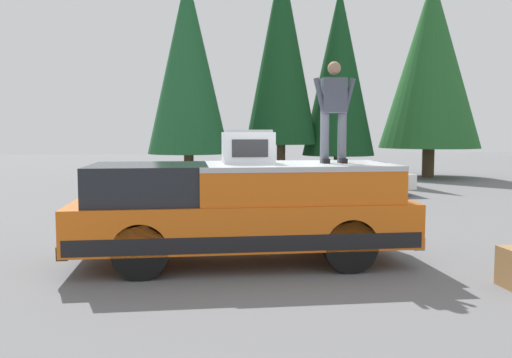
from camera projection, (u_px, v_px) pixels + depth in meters
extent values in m
plane|color=slate|center=(272.00, 257.00, 9.38)|extent=(90.00, 90.00, 0.00)
cube|color=orange|center=(242.00, 221.00, 8.93)|extent=(2.00, 5.50, 0.70)
cube|color=black|center=(242.00, 232.00, 8.95)|extent=(2.01, 5.39, 0.24)
cube|color=black|center=(149.00, 183.00, 8.68)|extent=(1.84, 1.87, 0.60)
cube|color=orange|center=(294.00, 184.00, 8.99)|extent=(1.92, 3.19, 0.52)
cube|color=#B7BABF|center=(294.00, 166.00, 8.96)|extent=(1.94, 3.19, 0.08)
cube|color=#232326|center=(76.00, 241.00, 8.62)|extent=(1.96, 0.16, 0.20)
cube|color=#B2B5BA|center=(396.00, 233.00, 9.29)|extent=(1.96, 0.16, 0.20)
cylinder|color=black|center=(140.00, 251.00, 7.91)|extent=(0.30, 0.84, 0.84)
cylinder|color=black|center=(149.00, 230.00, 9.59)|extent=(0.30, 0.84, 0.84)
cylinder|color=black|center=(350.00, 245.00, 8.31)|extent=(0.30, 0.84, 0.84)
cylinder|color=black|center=(322.00, 226.00, 9.99)|extent=(0.30, 0.84, 0.84)
cube|color=silver|center=(248.00, 148.00, 8.95)|extent=(0.64, 0.84, 0.52)
cube|color=#2D2D30|center=(250.00, 148.00, 8.63)|extent=(0.01, 0.59, 0.29)
cube|color=#99999E|center=(248.00, 131.00, 8.93)|extent=(0.58, 0.76, 0.04)
cylinder|color=#4C515B|center=(342.00, 138.00, 9.03)|extent=(0.15, 0.15, 0.84)
cube|color=black|center=(342.00, 161.00, 9.02)|extent=(0.26, 0.11, 0.08)
cylinder|color=#4C515B|center=(325.00, 138.00, 8.99)|extent=(0.15, 0.15, 0.84)
cube|color=black|center=(325.00, 161.00, 8.98)|extent=(0.26, 0.11, 0.08)
cube|color=#474C5B|center=(334.00, 95.00, 8.94)|extent=(0.24, 0.40, 0.58)
sphere|color=#A37A5B|center=(334.00, 68.00, 8.91)|extent=(0.22, 0.22, 0.22)
cylinder|color=#474C5B|center=(349.00, 95.00, 8.95)|extent=(0.09, 0.23, 0.58)
cylinder|color=#474C5B|center=(320.00, 95.00, 8.88)|extent=(0.09, 0.23, 0.58)
cube|color=white|center=(350.00, 181.00, 18.54)|extent=(1.64, 4.10, 0.50)
cube|color=#282D38|center=(353.00, 168.00, 18.51)|extent=(1.31, 1.89, 0.42)
cylinder|color=black|center=(320.00, 189.00, 17.69)|extent=(0.20, 0.62, 0.62)
cylinder|color=black|center=(310.00, 184.00, 19.11)|extent=(0.20, 0.62, 0.62)
cylinder|color=black|center=(393.00, 188.00, 18.00)|extent=(0.20, 0.62, 0.62)
cylinder|color=black|center=(378.00, 184.00, 19.43)|extent=(0.20, 0.62, 0.62)
cylinder|color=#4C3826|center=(428.00, 163.00, 25.85)|extent=(0.57, 0.57, 1.42)
cone|color=#235B28|center=(431.00, 62.00, 25.43)|extent=(4.73, 4.73, 8.11)
cylinder|color=#4C3826|center=(338.00, 167.00, 25.38)|extent=(0.40, 0.40, 1.09)
cone|color=#14421E|center=(339.00, 71.00, 24.99)|extent=(3.37, 3.37, 7.87)
cylinder|color=#4C3826|center=(281.00, 162.00, 24.84)|extent=(0.39, 0.39, 1.62)
cone|color=#14421E|center=(281.00, 50.00, 24.40)|extent=(3.28, 3.28, 8.52)
cylinder|color=#4C3826|center=(189.00, 168.00, 23.46)|extent=(0.42, 0.42, 1.24)
cone|color=#1E562D|center=(188.00, 63.00, 23.07)|extent=(3.53, 3.53, 7.78)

